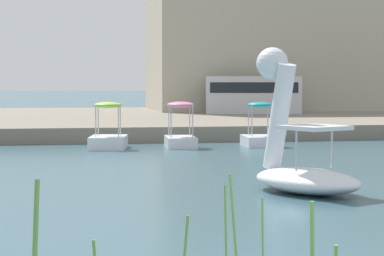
# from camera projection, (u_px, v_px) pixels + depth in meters

# --- Properties ---
(shore_bank_far) EXTENTS (141.78, 23.68, 0.57)m
(shore_bank_far) POSITION_uv_depth(u_px,v_px,m) (92.00, 120.00, 39.40)
(shore_bank_far) COLOR slate
(shore_bank_far) RESTS_ON ground_plane
(swan_boat) EXTENTS (2.36, 2.89, 2.87)m
(swan_boat) POSITION_uv_depth(u_px,v_px,m) (299.00, 154.00, 15.36)
(swan_boat) COLOR white
(swan_boat) RESTS_ON ground_plane
(pedal_boat_lime) EXTENTS (1.45, 2.05, 1.53)m
(pedal_boat_lime) POSITION_uv_depth(u_px,v_px,m) (108.00, 136.00, 25.64)
(pedal_boat_lime) COLOR white
(pedal_boat_lime) RESTS_ON ground_plane
(pedal_boat_pink) EXTENTS (1.10, 1.93, 1.53)m
(pedal_boat_pink) POSITION_uv_depth(u_px,v_px,m) (181.00, 133.00, 26.26)
(pedal_boat_pink) COLOR white
(pedal_boat_pink) RESTS_ON ground_plane
(pedal_boat_teal) EXTENTS (1.21, 1.86, 1.50)m
(pedal_boat_teal) POSITION_uv_depth(u_px,v_px,m) (260.00, 135.00, 26.76)
(pedal_boat_teal) COLOR white
(pedal_boat_teal) RESTS_ON ground_plane
(parked_van) EXTENTS (5.16, 2.61, 1.94)m
(parked_van) POSITION_uv_depth(u_px,v_px,m) (253.00, 93.00, 41.01)
(parked_van) COLOR silver
(parked_van) RESTS_ON shore_bank_far
(apartment_block) EXTENTS (16.29, 9.88, 10.12)m
(apartment_block) POSITION_uv_depth(u_px,v_px,m) (284.00, 26.00, 47.77)
(apartment_block) COLOR #B2A893
(apartment_block) RESTS_ON shore_bank_far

